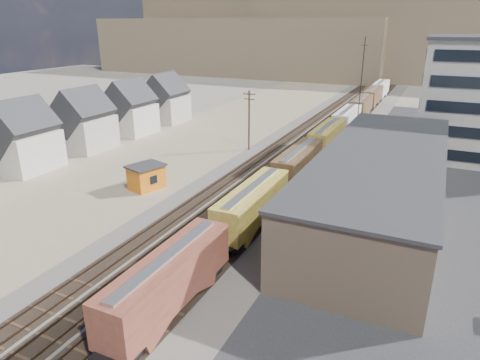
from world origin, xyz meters
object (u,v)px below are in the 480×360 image
at_px(freight_train, 338,127).
at_px(utility_pole_north, 249,119).
at_px(maintenance_shed, 146,177).
at_px(parked_car_blue, 471,153).

relative_size(freight_train, utility_pole_north, 11.97).
distance_m(freight_train, maintenance_shed, 37.40).
xyz_separation_m(utility_pole_north, maintenance_shed, (-4.67, -21.99, -3.64)).
distance_m(utility_pole_north, parked_car_blue, 35.88).
relative_size(freight_train, maintenance_shed, 22.92).
height_order(freight_train, parked_car_blue, freight_train).
bearing_deg(freight_train, maintenance_shed, -116.99).
height_order(freight_train, maintenance_shed, freight_train).
bearing_deg(parked_car_blue, utility_pole_north, 149.82).
bearing_deg(maintenance_shed, parked_car_blue, 40.75).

